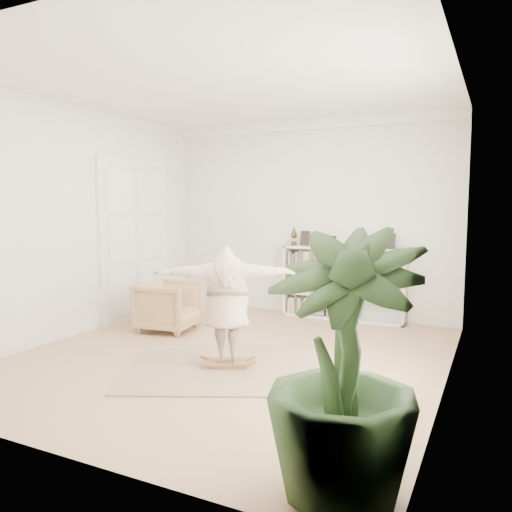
{
  "coord_description": "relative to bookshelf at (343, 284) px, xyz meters",
  "views": [
    {
      "loc": [
        3.23,
        -5.82,
        2.08
      ],
      "look_at": [
        0.19,
        0.4,
        1.35
      ],
      "focal_mm": 35.0,
      "sensor_mm": 36.0,
      "label": 1
    }
  ],
  "objects": [
    {
      "name": "bookshelf",
      "position": [
        0.0,
        0.0,
        0.0
      ],
      "size": [
        2.2,
        0.35,
        1.64
      ],
      "color": "silver",
      "rests_on": "floor"
    },
    {
      "name": "room_shell",
      "position": [
        -0.74,
        0.12,
        2.87
      ],
      "size": [
        6.0,
        6.0,
        6.0
      ],
      "color": "silver",
      "rests_on": "floor"
    },
    {
      "name": "armchair",
      "position": [
        -2.34,
        -2.04,
        -0.23
      ],
      "size": [
        1.01,
        0.98,
        0.81
      ],
      "primitive_type": "imported",
      "rotation": [
        0.0,
        0.0,
        1.72
      ],
      "color": "tan",
      "rests_on": "floor"
    },
    {
      "name": "doors",
      "position": [
        -3.45,
        -1.52,
        0.76
      ],
      "size": [
        0.09,
        1.78,
        2.92
      ],
      "color": "white",
      "rests_on": "floor"
    },
    {
      "name": "houseplant",
      "position": [
        1.56,
        -5.37,
        0.32
      ],
      "size": [
        1.1,
        1.1,
        1.91
      ],
      "primitive_type": "imported",
      "rotation": [
        0.0,
        0.0,
        -0.03
      ],
      "color": "#304E27",
      "rests_on": "floor"
    },
    {
      "name": "rocker_board",
      "position": [
        -0.55,
        -3.26,
        -0.57
      ],
      "size": [
        0.56,
        0.47,
        0.1
      ],
      "rotation": [
        0.0,
        0.0,
        0.44
      ],
      "color": "brown",
      "rests_on": "rug"
    },
    {
      "name": "floor",
      "position": [
        -0.74,
        -2.82,
        -0.64
      ],
      "size": [
        6.0,
        6.0,
        0.0
      ],
      "primitive_type": "plane",
      "color": "tan",
      "rests_on": "ground"
    },
    {
      "name": "rug",
      "position": [
        -0.55,
        -3.26,
        -0.63
      ],
      "size": [
        3.11,
        2.87,
        0.02
      ],
      "primitive_type": "cube",
      "rotation": [
        0.0,
        0.0,
        0.44
      ],
      "color": "tan",
      "rests_on": "floor"
    },
    {
      "name": "person",
      "position": [
        -0.55,
        -3.26,
        0.22
      ],
      "size": [
        1.85,
        1.21,
        1.47
      ],
      "primitive_type": "imported",
      "rotation": [
        0.0,
        0.0,
        3.58
      ],
      "color": "beige",
      "rests_on": "rocker_board"
    }
  ]
}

